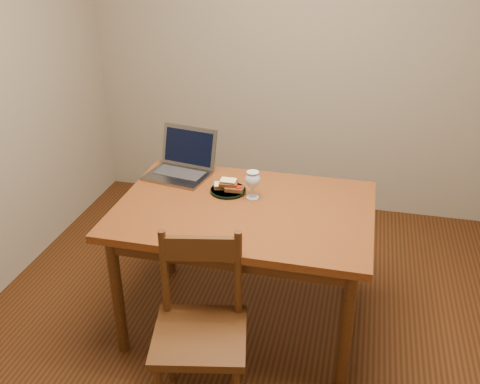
% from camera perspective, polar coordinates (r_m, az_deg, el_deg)
% --- Properties ---
extents(floor, '(3.20, 3.20, 0.02)m').
position_cam_1_polar(floor, '(3.08, 1.67, -14.81)').
color(floor, black).
rests_on(floor, ground).
extents(back_wall, '(3.20, 0.02, 2.60)m').
position_cam_1_polar(back_wall, '(3.96, 6.97, 15.98)').
color(back_wall, gray).
rests_on(back_wall, floor).
extents(front_wall, '(3.20, 0.02, 2.60)m').
position_cam_1_polar(front_wall, '(1.08, -16.30, -17.78)').
color(front_wall, gray).
rests_on(front_wall, floor).
extents(table, '(1.30, 0.90, 0.74)m').
position_cam_1_polar(table, '(2.77, 0.43, -3.13)').
color(table, '#43210B').
rests_on(table, floor).
extents(chair, '(0.48, 0.46, 0.43)m').
position_cam_1_polar(chair, '(2.41, -4.30, -13.78)').
color(chair, '#351E0B').
rests_on(chair, floor).
extents(plate, '(0.19, 0.19, 0.02)m').
position_cam_1_polar(plate, '(2.87, -1.27, 0.15)').
color(plate, black).
rests_on(plate, table).
extents(sandwich_cheese, '(0.11, 0.08, 0.03)m').
position_cam_1_polar(sandwich_cheese, '(2.87, -1.85, 0.70)').
color(sandwich_cheese, '#381E0C').
rests_on(sandwich_cheese, plate).
extents(sandwich_tomato, '(0.10, 0.06, 0.03)m').
position_cam_1_polar(sandwich_tomato, '(2.84, -0.60, 0.41)').
color(sandwich_tomato, '#381E0C').
rests_on(sandwich_tomato, plate).
extents(sandwich_top, '(0.10, 0.07, 0.03)m').
position_cam_1_polar(sandwich_top, '(2.85, -1.25, 1.00)').
color(sandwich_top, '#381E0C').
rests_on(sandwich_top, plate).
extents(milk_glass, '(0.08, 0.08, 0.15)m').
position_cam_1_polar(milk_glass, '(2.78, 1.36, 0.77)').
color(milk_glass, white).
rests_on(milk_glass, table).
extents(laptop, '(0.39, 0.37, 0.25)m').
position_cam_1_polar(laptop, '(3.09, -6.14, 3.20)').
color(laptop, slate).
rests_on(laptop, table).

